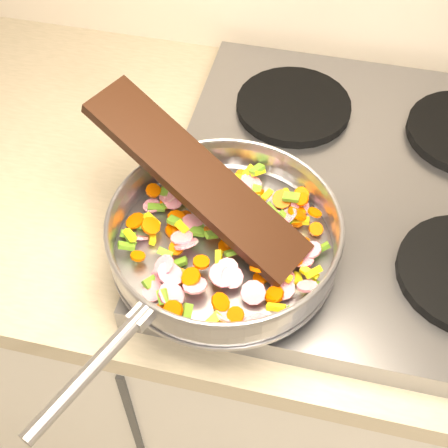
# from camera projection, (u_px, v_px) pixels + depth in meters

# --- Properties ---
(cooktop) EXTENTS (0.60, 0.60, 0.04)m
(cooktop) POSITION_uv_depth(u_px,v_px,m) (368.00, 193.00, 0.95)
(cooktop) COLOR #939399
(cooktop) RESTS_ON counter_top
(grate_fl) EXTENTS (0.19, 0.19, 0.02)m
(grate_fl) POSITION_uv_depth(u_px,v_px,m) (261.00, 235.00, 0.86)
(grate_fl) COLOR black
(grate_fl) RESTS_ON cooktop
(grate_bl) EXTENTS (0.19, 0.19, 0.02)m
(grate_bl) POSITION_uv_depth(u_px,v_px,m) (293.00, 106.00, 1.03)
(grate_bl) COLOR black
(grate_bl) RESTS_ON cooktop
(saute_pan) EXTENTS (0.35, 0.49, 0.06)m
(saute_pan) POSITION_uv_depth(u_px,v_px,m) (223.00, 235.00, 0.81)
(saute_pan) COLOR #9E9EA5
(saute_pan) RESTS_ON grate_fl
(vegetable_heap) EXTENTS (0.29, 0.29, 0.05)m
(vegetable_heap) POSITION_uv_depth(u_px,v_px,m) (227.00, 232.00, 0.83)
(vegetable_heap) COLOR #D85200
(vegetable_heap) RESTS_ON saute_pan
(wooden_spatula) EXTENTS (0.33, 0.20, 0.14)m
(wooden_spatula) POSITION_uv_depth(u_px,v_px,m) (198.00, 179.00, 0.80)
(wooden_spatula) COLOR black
(wooden_spatula) RESTS_ON saute_pan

